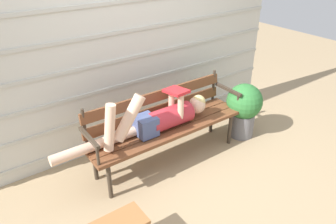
% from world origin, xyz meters
% --- Properties ---
extents(ground_plane, '(12.00, 12.00, 0.00)m').
position_xyz_m(ground_plane, '(0.00, 0.00, 0.00)').
color(ground_plane, tan).
extents(house_siding, '(4.08, 0.08, 2.39)m').
position_xyz_m(house_siding, '(0.00, 0.81, 1.20)').
color(house_siding, beige).
rests_on(house_siding, ground).
extents(park_bench, '(1.81, 0.44, 0.82)m').
position_xyz_m(park_bench, '(0.00, 0.23, 0.47)').
color(park_bench, brown).
rests_on(park_bench, ground).
extents(reclining_person, '(1.73, 0.26, 0.53)m').
position_xyz_m(reclining_person, '(-0.14, 0.16, 0.58)').
color(reclining_person, '#B72D38').
extents(potted_plant, '(0.43, 0.43, 0.69)m').
position_xyz_m(potted_plant, '(1.05, 0.05, 0.39)').
color(potted_plant, slate).
rests_on(potted_plant, ground).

